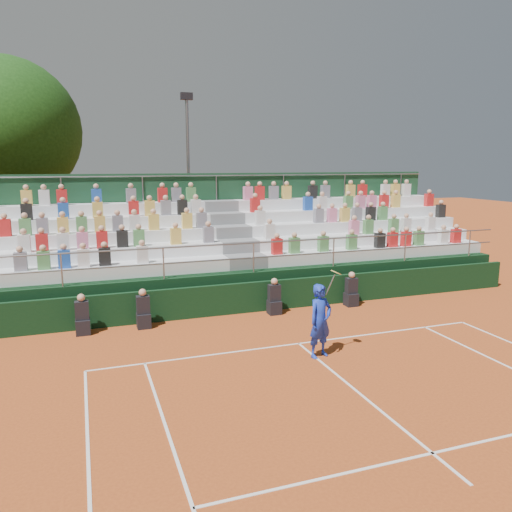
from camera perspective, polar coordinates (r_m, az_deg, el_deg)
name	(u,v)px	position (r m, az deg, el deg)	size (l,w,h in m)	color
ground	(299,344)	(13.76, 4.91, -9.96)	(90.00, 90.00, 0.00)	#B34C1D
courtside_wall	(259,296)	(16.43, 0.35, -4.64)	(20.00, 0.15, 1.00)	black
line_officials	(220,305)	(15.61, -4.09, -5.59)	(9.08, 0.40, 1.19)	black
grandstand	(231,261)	(19.30, -2.90, -0.55)	(20.00, 5.20, 4.40)	black
tennis_player	(320,321)	(12.66, 7.37, -7.35)	(0.92, 0.63, 2.22)	#1935BE
tree_east	(7,131)	(26.10, -26.60, 12.70)	(6.57, 6.57, 9.56)	#342212
floodlight_mast	(188,163)	(26.03, -7.76, 10.48)	(0.60, 0.25, 8.24)	gray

